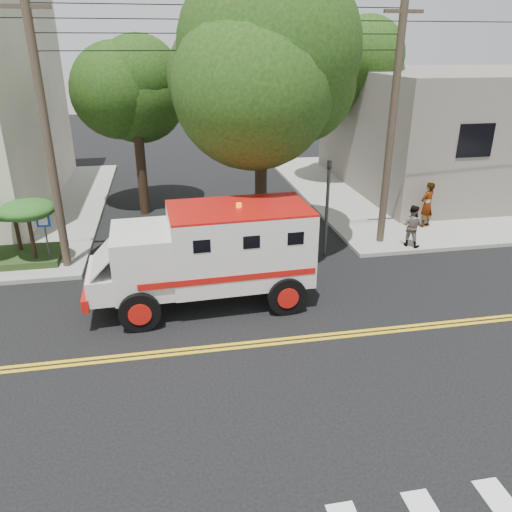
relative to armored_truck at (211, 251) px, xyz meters
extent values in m
plane|color=black|center=(0.77, -2.58, -1.72)|extent=(100.00, 100.00, 0.00)
cube|color=gray|center=(14.27, 10.92, -1.64)|extent=(17.00, 17.00, 0.15)
cube|color=slate|center=(15.77, 11.42, 1.43)|extent=(14.00, 12.00, 6.00)
cylinder|color=#382D23|center=(-4.83, 3.42, 2.78)|extent=(0.28, 0.28, 9.00)
cylinder|color=#382D23|center=(7.07, 3.62, 2.78)|extent=(0.28, 0.28, 9.00)
cylinder|color=black|center=(2.27, 3.92, 1.78)|extent=(0.44, 0.44, 7.00)
sphere|color=black|center=(2.27, 3.92, 5.28)|extent=(5.32, 5.32, 5.32)
sphere|color=black|center=(3.41, 3.16, 5.85)|extent=(4.56, 4.56, 4.56)
cylinder|color=black|center=(-2.23, 9.42, 1.08)|extent=(0.44, 0.44, 5.60)
sphere|color=black|center=(-2.23, 9.42, 3.88)|extent=(3.92, 3.92, 3.92)
sphere|color=black|center=(-1.39, 8.86, 4.30)|extent=(3.36, 3.36, 3.36)
cylinder|color=black|center=(9.27, 13.42, 1.26)|extent=(0.44, 0.44, 5.95)
sphere|color=black|center=(9.27, 13.42, 4.23)|extent=(4.20, 4.20, 4.20)
sphere|color=black|center=(10.17, 12.82, 4.68)|extent=(3.60, 3.60, 3.60)
cylinder|color=#3F3F42|center=(4.57, 3.02, 0.08)|extent=(0.12, 0.12, 3.60)
imported|color=#3F3F42|center=(4.57, 3.02, 1.43)|extent=(0.15, 0.18, 0.90)
cylinder|color=#3F3F42|center=(-5.43, 3.62, -0.72)|extent=(0.06, 0.06, 2.00)
cube|color=#0C33A5|center=(-5.43, 3.56, 0.08)|extent=(0.45, 0.03, 0.45)
cube|color=#1E3314|center=(-6.73, 4.22, -1.45)|extent=(3.20, 2.00, 0.24)
cylinder|color=black|center=(-6.63, 4.62, -0.65)|extent=(0.14, 0.14, 1.36)
ellipsoid|color=#164A16|center=(-6.63, 4.62, 0.12)|extent=(1.55, 1.55, 0.54)
cylinder|color=black|center=(-5.93, 3.72, -0.49)|extent=(0.14, 0.14, 1.68)
ellipsoid|color=#164A16|center=(-5.93, 3.72, 0.46)|extent=(1.91, 1.91, 0.66)
cube|color=silver|center=(0.86, 0.04, 0.13)|extent=(4.21, 2.60, 2.22)
cube|color=silver|center=(-1.99, -0.08, -0.08)|extent=(1.78, 2.39, 1.79)
cube|color=black|center=(-2.81, -0.12, 0.39)|extent=(0.14, 1.80, 0.74)
cube|color=silver|center=(-3.10, -0.13, -0.61)|extent=(1.04, 2.15, 0.74)
cube|color=#B6130E|center=(-3.62, -0.15, -0.87)|extent=(0.28, 2.28, 0.37)
cube|color=#B6130E|center=(0.86, 0.04, 1.27)|extent=(4.21, 2.60, 0.06)
cylinder|color=black|center=(-2.15, -1.27, -1.14)|extent=(1.17, 0.39, 1.16)
cylinder|color=black|center=(-2.25, 1.09, -1.14)|extent=(1.17, 0.39, 1.16)
cylinder|color=black|center=(2.07, -1.10, -1.14)|extent=(1.17, 0.39, 1.16)
cylinder|color=black|center=(1.97, 1.27, -1.14)|extent=(1.17, 0.39, 1.16)
imported|color=gray|center=(9.65, 4.89, -0.60)|extent=(0.84, 0.73, 1.93)
imported|color=gray|center=(7.99, 2.92, -0.75)|extent=(1.00, 1.00, 1.63)
camera|label=1|loc=(-1.20, -13.73, 5.68)|focal=35.00mm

